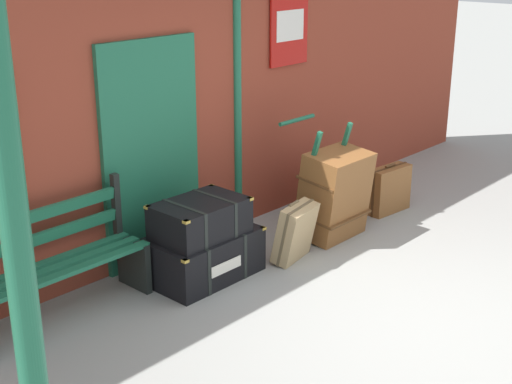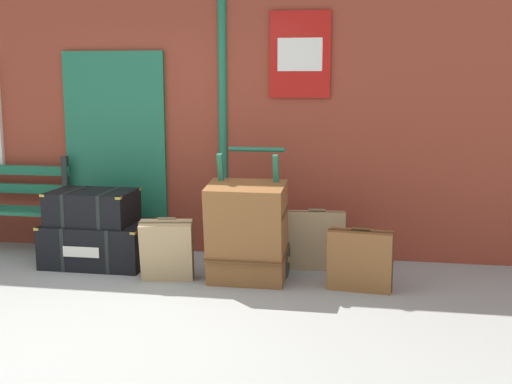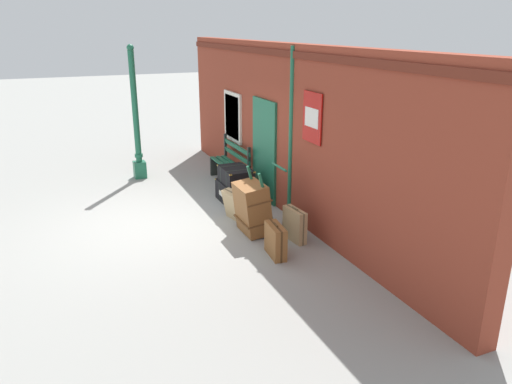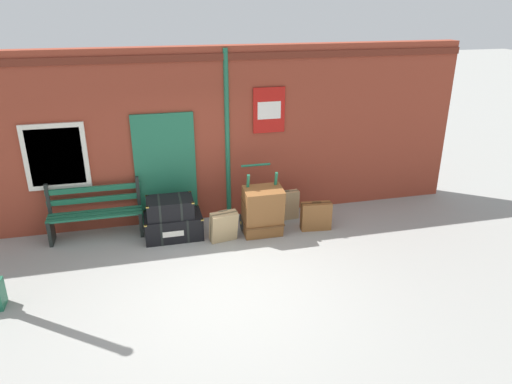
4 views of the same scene
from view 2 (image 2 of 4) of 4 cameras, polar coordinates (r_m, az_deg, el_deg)
name	(u,v)px [view 2 (image 2 of 4)]	position (r m, az deg, el deg)	size (l,w,h in m)	color
ground_plane	(65,339)	(4.87, -16.52, -12.34)	(60.00, 60.00, 0.00)	gray
brick_facade	(169,100)	(6.94, -7.73, 8.08)	(10.40, 0.35, 3.20)	brown
steamer_trunk_base	(98,243)	(6.58, -13.75, -4.44)	(1.01, 0.66, 0.43)	black
steamer_trunk_middle	(92,207)	(6.50, -14.24, -1.29)	(0.82, 0.56, 0.33)	black
porters_trolley	(251,248)	(5.99, -0.48, -5.00)	(0.71, 0.69, 1.18)	black
large_brown_trunk	(247,232)	(5.77, -0.81, -3.59)	(0.70, 0.54, 0.93)	brown
suitcase_caramel	(360,260)	(5.70, 9.18, -5.98)	(0.57, 0.25, 0.56)	brown
suitcase_beige	(167,250)	(5.91, -7.88, -5.12)	(0.51, 0.37, 0.59)	tan
suitcase_oxblood	(316,240)	(6.25, 5.35, -4.28)	(0.56, 0.21, 0.60)	tan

